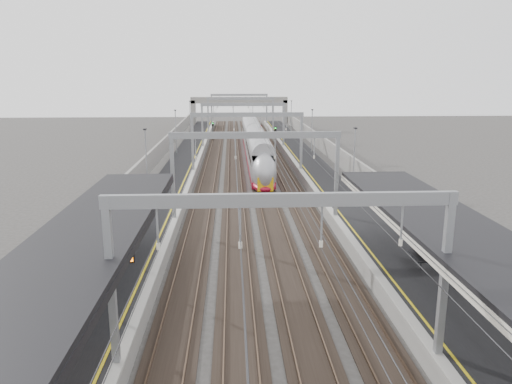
{
  "coord_description": "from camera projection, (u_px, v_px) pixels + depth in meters",
  "views": [
    {
      "loc": [
        -1.77,
        -15.44,
        11.76
      ],
      "look_at": [
        0.0,
        20.94,
        3.2
      ],
      "focal_mm": 35.0,
      "sensor_mm": 36.0,
      "label": 1
    }
  ],
  "objects": [
    {
      "name": "wall_left",
      "position": [
        155.0,
        161.0,
        60.64
      ],
      "size": [
        0.3,
        120.0,
        3.2
      ],
      "primitive_type": "cube",
      "color": "gray",
      "rests_on": "ground"
    },
    {
      "name": "canopy_right",
      "position": [
        478.0,
        246.0,
        19.9
      ],
      "size": [
        4.4,
        30.0,
        4.24
      ],
      "color": "black",
      "rests_on": "platform_right"
    },
    {
      "name": "canopy_left",
      "position": [
        70.0,
        253.0,
        19.15
      ],
      "size": [
        4.4,
        30.0,
        4.24
      ],
      "color": "black",
      "rests_on": "platform_left"
    },
    {
      "name": "train",
      "position": [
        255.0,
        147.0,
        69.84
      ],
      "size": [
        2.52,
        45.98,
        4.0
      ],
      "color": "maroon",
      "rests_on": "ground"
    },
    {
      "name": "tracks",
      "position": [
        247.0,
        172.0,
        61.53
      ],
      "size": [
        11.4,
        140.0,
        0.2
      ],
      "color": "black",
      "rests_on": "ground"
    },
    {
      "name": "overbridge",
      "position": [
        239.0,
        104.0,
        113.8
      ],
      "size": [
        22.0,
        2.2,
        6.9
      ],
      "color": "gray",
      "rests_on": "ground"
    },
    {
      "name": "bench",
      "position": [
        419.0,
        254.0,
        28.95
      ],
      "size": [
        0.63,
        2.01,
        1.03
      ],
      "color": "black",
      "rests_on": "platform_right"
    },
    {
      "name": "overhead_line",
      "position": [
        245.0,
        118.0,
        66.57
      ],
      "size": [
        13.0,
        140.0,
        6.6
      ],
      "color": "gray",
      "rests_on": "platform_left"
    },
    {
      "name": "signal_red_far",
      "position": [
        275.0,
        133.0,
        82.08
      ],
      "size": [
        0.32,
        0.32,
        3.48
      ],
      "color": "black",
      "rests_on": "ground"
    },
    {
      "name": "signal_green",
      "position": [
        213.0,
        128.0,
        90.25
      ],
      "size": [
        0.32,
        0.32,
        3.48
      ],
      "color": "black",
      "rests_on": "ground"
    },
    {
      "name": "platform_left",
      "position": [
        181.0,
        169.0,
        61.05
      ],
      "size": [
        4.0,
        120.0,
        1.0
      ],
      "primitive_type": "cube",
      "color": "black",
      "rests_on": "ground"
    },
    {
      "name": "platform_right",
      "position": [
        311.0,
        168.0,
        61.8
      ],
      "size": [
        4.0,
        120.0,
        1.0
      ],
      "primitive_type": "cube",
      "color": "black",
      "rests_on": "ground"
    },
    {
      "name": "wall_right",
      "position": [
        337.0,
        159.0,
        61.7
      ],
      "size": [
        0.3,
        120.0,
        3.2
      ],
      "primitive_type": "cube",
      "color": "gray",
      "rests_on": "ground"
    },
    {
      "name": "signal_red_near",
      "position": [
        261.0,
        131.0,
        85.63
      ],
      "size": [
        0.32,
        0.32,
        3.48
      ],
      "color": "black",
      "rests_on": "ground"
    }
  ]
}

